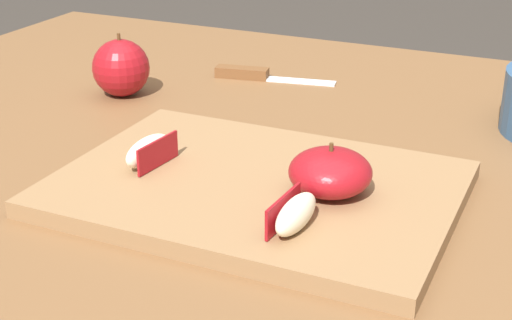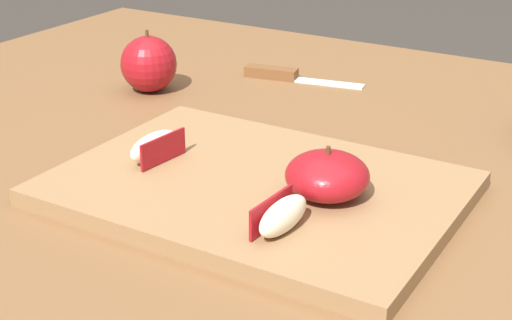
# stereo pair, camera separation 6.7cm
# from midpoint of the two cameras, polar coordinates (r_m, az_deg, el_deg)

# --- Properties ---
(dining_table) EXTENTS (1.15, 0.95, 0.73)m
(dining_table) POSITION_cam_midpoint_polar(r_m,az_deg,el_deg) (0.81, -2.78, -6.70)
(dining_table) COLOR brown
(dining_table) RESTS_ON ground_plane
(cutting_board) EXTENTS (0.35, 0.25, 0.02)m
(cutting_board) POSITION_cam_midpoint_polar(r_m,az_deg,el_deg) (0.69, -2.81, -2.20)
(cutting_board) COLOR olive
(cutting_board) RESTS_ON dining_table
(apple_half_skin_up) EXTENTS (0.07, 0.07, 0.05)m
(apple_half_skin_up) POSITION_cam_midpoint_polar(r_m,az_deg,el_deg) (0.65, 2.61, -0.98)
(apple_half_skin_up) COLOR maroon
(apple_half_skin_up) RESTS_ON cutting_board
(apple_wedge_front) EXTENTS (0.03, 0.06, 0.03)m
(apple_wedge_front) POSITION_cam_midpoint_polar(r_m,az_deg,el_deg) (0.60, -0.34, -4.10)
(apple_wedge_front) COLOR #F4EACC
(apple_wedge_front) RESTS_ON cutting_board
(apple_wedge_back) EXTENTS (0.03, 0.06, 0.03)m
(apple_wedge_back) POSITION_cam_midpoint_polar(r_m,az_deg,el_deg) (0.72, -10.61, 0.61)
(apple_wedge_back) COLOR #F4EACC
(apple_wedge_back) RESTS_ON cutting_board
(paring_knife) EXTENTS (0.16, 0.05, 0.01)m
(paring_knife) POSITION_cam_midpoint_polar(r_m,az_deg,el_deg) (1.02, -2.21, 6.38)
(paring_knife) COLOR silver
(paring_knife) RESTS_ON dining_table
(whole_apple_red_delicious) EXTENTS (0.07, 0.07, 0.08)m
(whole_apple_red_delicious) POSITION_cam_midpoint_polar(r_m,az_deg,el_deg) (0.96, -12.03, 6.69)
(whole_apple_red_delicious) COLOR maroon
(whole_apple_red_delicious) RESTS_ON dining_table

